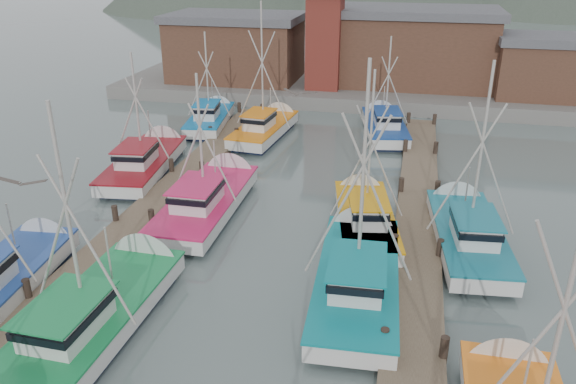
% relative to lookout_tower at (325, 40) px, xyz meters
% --- Properties ---
extents(ground, '(260.00, 260.00, 0.00)m').
position_rel_lookout_tower_xyz_m(ground, '(2.00, -33.00, -5.55)').
color(ground, '#526260').
rests_on(ground, ground).
extents(dock_left, '(2.30, 46.00, 1.50)m').
position_rel_lookout_tower_xyz_m(dock_left, '(-5.00, -28.96, -5.34)').
color(dock_left, '#4D3E2F').
rests_on(dock_left, ground).
extents(dock_right, '(2.30, 46.00, 1.50)m').
position_rel_lookout_tower_xyz_m(dock_right, '(9.00, -28.96, -5.34)').
color(dock_right, '#4D3E2F').
rests_on(dock_right, ground).
extents(quay, '(44.00, 16.00, 1.20)m').
position_rel_lookout_tower_xyz_m(quay, '(2.00, 4.00, -4.95)').
color(quay, slate).
rests_on(quay, ground).
extents(shed_left, '(12.72, 8.48, 6.20)m').
position_rel_lookout_tower_xyz_m(shed_left, '(-9.00, 2.00, -1.21)').
color(shed_left, brown).
rests_on(shed_left, quay).
extents(shed_center, '(14.84, 9.54, 6.90)m').
position_rel_lookout_tower_xyz_m(shed_center, '(8.00, 4.00, -0.86)').
color(shed_center, brown).
rests_on(shed_center, quay).
extents(shed_right, '(8.48, 6.36, 5.20)m').
position_rel_lookout_tower_xyz_m(shed_right, '(19.00, 1.00, -1.71)').
color(shed_right, brown).
rests_on(shed_right, quay).
extents(lookout_tower, '(3.60, 3.60, 8.50)m').
position_rel_lookout_tower_xyz_m(lookout_tower, '(0.00, 0.00, 0.00)').
color(lookout_tower, maroon).
rests_on(lookout_tower, quay).
extents(distant_hills, '(175.00, 140.00, 42.00)m').
position_rel_lookout_tower_xyz_m(distant_hills, '(-10.76, 89.59, -5.55)').
color(distant_hills, '#455143').
rests_on(distant_hills, ground).
extents(boat_4, '(4.04, 10.38, 9.89)m').
position_rel_lookout_tower_xyz_m(boat_4, '(-2.51, -35.63, -4.87)').
color(boat_4, '#0F1834').
rests_on(boat_4, ground).
extents(boat_5, '(4.30, 10.43, 10.66)m').
position_rel_lookout_tower_xyz_m(boat_5, '(6.63, -30.73, -4.86)').
color(boat_5, '#0F1834').
rests_on(boat_5, ground).
extents(boat_6, '(3.69, 9.24, 8.91)m').
position_rel_lookout_tower_xyz_m(boat_6, '(-7.52, -34.29, -4.87)').
color(boat_6, '#0F1834').
rests_on(boat_6, ground).
extents(boat_8, '(3.56, 10.16, 8.56)m').
position_rel_lookout_tower_xyz_m(boat_8, '(-2.04, -24.99, -4.87)').
color(boat_8, '#0F1834').
rests_on(boat_8, ground).
extents(boat_9, '(4.16, 8.91, 8.91)m').
position_rel_lookout_tower_xyz_m(boat_9, '(6.35, -25.28, -4.87)').
color(boat_9, '#0F1834').
rests_on(boat_9, ground).
extents(boat_10, '(4.16, 9.98, 8.49)m').
position_rel_lookout_tower_xyz_m(boat_10, '(-7.98, -20.29, -4.87)').
color(boat_10, '#0F1834').
rests_on(boat_10, ground).
extents(boat_11, '(3.94, 9.51, 9.75)m').
position_rel_lookout_tower_xyz_m(boat_11, '(11.26, -25.84, -4.87)').
color(boat_11, '#0F1834').
rests_on(boat_11, ground).
extents(boat_12, '(4.16, 9.19, 10.59)m').
position_rel_lookout_tower_xyz_m(boat_12, '(-2.39, -11.64, -4.86)').
color(boat_12, '#0F1834').
rests_on(boat_12, ground).
extents(boat_13, '(4.25, 9.25, 8.16)m').
position_rel_lookout_tower_xyz_m(boat_13, '(6.21, -9.10, -4.87)').
color(boat_13, '#0F1834').
rests_on(boat_13, ground).
extents(boat_14, '(3.77, 8.72, 8.12)m').
position_rel_lookout_tower_xyz_m(boat_14, '(-7.36, -10.11, -4.87)').
color(boat_14, '#0F1834').
rests_on(boat_14, ground).
extents(gull_near, '(1.55, 0.62, 0.24)m').
position_rel_lookout_tower_xyz_m(gull_near, '(-1.53, -39.46, 2.01)').
color(gull_near, gray).
rests_on(gull_near, ground).
extents(gull_far, '(1.51, 0.66, 0.24)m').
position_rel_lookout_tower_xyz_m(gull_far, '(3.63, -28.50, 2.05)').
color(gull_far, gray).
rests_on(gull_far, ground).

